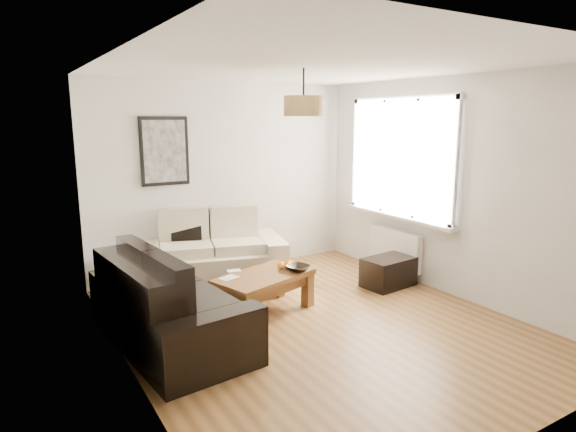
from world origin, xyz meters
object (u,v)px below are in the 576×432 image
sofa_leather (169,300)px  ottoman (388,272)px  coffee_table (264,293)px  loveseat_cream (211,250)px

sofa_leather → ottoman: bearing=-93.7°
coffee_table → ottoman: bearing=-1.6°
sofa_leather → ottoman: 2.89m
sofa_leather → coffee_table: (1.10, 0.15, -0.20)m
coffee_table → sofa_leather: bearing=-172.4°
sofa_leather → loveseat_cream: bearing=-41.8°
coffee_table → loveseat_cream: bearing=95.2°
loveseat_cream → coffee_table: size_ratio=1.68×
coffee_table → ottoman: (1.78, -0.05, -0.04)m
loveseat_cream → coffee_table: bearing=-69.1°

